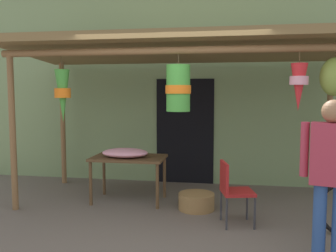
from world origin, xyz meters
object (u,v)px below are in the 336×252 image
(flower_heap_on_table, at_px, (126,153))
(wicker_basket_by_table, at_px, (196,201))
(display_table, at_px, (129,162))
(folding_chair, at_px, (232,187))
(vendor_in_orange, at_px, (331,169))

(flower_heap_on_table, relative_size, wicker_basket_by_table, 1.36)
(display_table, height_order, flower_heap_on_table, flower_heap_on_table)
(folding_chair, xyz_separation_m, vendor_in_orange, (0.96, -0.95, 0.48))
(folding_chair, distance_m, wicker_basket_by_table, 0.85)
(display_table, relative_size, vendor_in_orange, 0.69)
(flower_heap_on_table, relative_size, vendor_in_orange, 0.44)
(flower_heap_on_table, height_order, wicker_basket_by_table, flower_heap_on_table)
(flower_heap_on_table, xyz_separation_m, folding_chair, (1.64, -0.72, -0.29))
(display_table, distance_m, wicker_basket_by_table, 1.24)
(folding_chair, height_order, vendor_in_orange, vendor_in_orange)
(wicker_basket_by_table, xyz_separation_m, vendor_in_orange, (1.47, -1.51, 0.87))
(wicker_basket_by_table, relative_size, vendor_in_orange, 0.32)
(flower_heap_on_table, bearing_deg, vendor_in_orange, -32.82)
(display_table, height_order, folding_chair, folding_chair)
(folding_chair, bearing_deg, display_table, 154.03)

